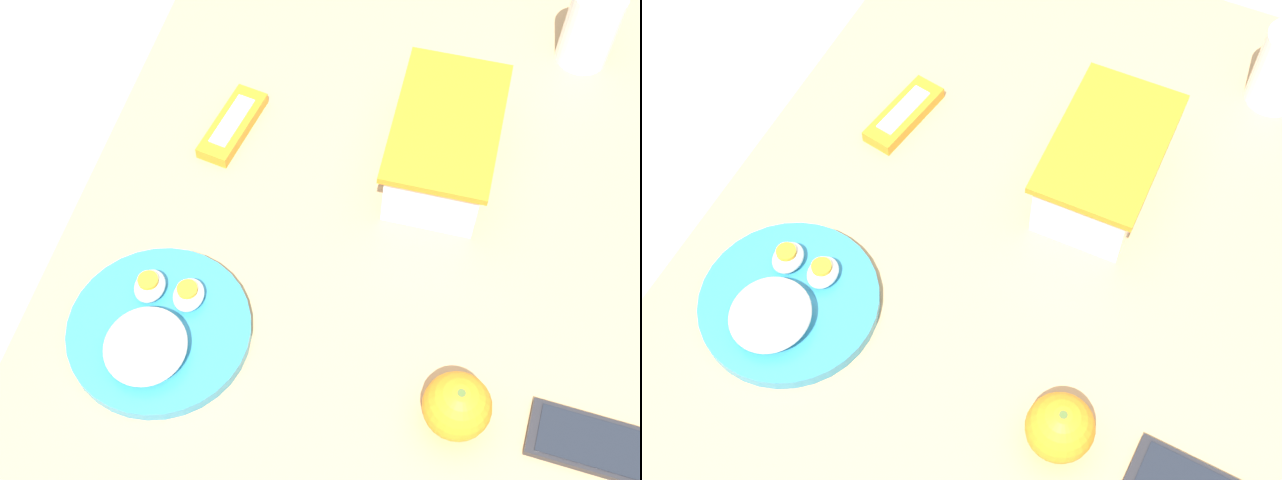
{
  "view_description": "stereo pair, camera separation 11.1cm",
  "coord_description": "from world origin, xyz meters",
  "views": [
    {
      "loc": [
        0.62,
        0.09,
        1.73
      ],
      "look_at": [
        0.06,
        -0.06,
        0.79
      ],
      "focal_mm": 50.0,
      "sensor_mm": 36.0,
      "label": 1
    },
    {
      "loc": [
        0.59,
        0.19,
        1.73
      ],
      "look_at": [
        0.06,
        -0.06,
        0.79
      ],
      "focal_mm": 50.0,
      "sensor_mm": 36.0,
      "label": 2
    }
  ],
  "objects": [
    {
      "name": "candy_bar",
      "position": [
        -0.11,
        -0.22,
        0.77
      ],
      "size": [
        0.14,
        0.07,
        0.02
      ],
      "color": "orange",
      "rests_on": "table"
    },
    {
      "name": "rice_plate",
      "position": [
        0.22,
        -0.22,
        0.78
      ],
      "size": [
        0.22,
        0.22,
        0.06
      ],
      "color": "teal",
      "rests_on": "table"
    },
    {
      "name": "table",
      "position": [
        0.0,
        0.0,
        0.66
      ],
      "size": [
        1.06,
        0.77,
        0.76
      ],
      "color": "tan",
      "rests_on": "ground_plane"
    },
    {
      "name": "food_container",
      "position": [
        -0.12,
        0.07,
        0.8
      ],
      "size": [
        0.22,
        0.14,
        0.1
      ],
      "color": "white",
      "rests_on": "table"
    },
    {
      "name": "orange_fruit",
      "position": [
        0.23,
        0.14,
        0.8
      ],
      "size": [
        0.08,
        0.08,
        0.08
      ],
      "color": "orange",
      "rests_on": "table"
    },
    {
      "name": "ground_plane",
      "position": [
        0.0,
        0.0,
        0.0
      ],
      "size": [
        10.0,
        10.0,
        0.0
      ],
      "primitive_type": "plane",
      "color": "#B2A899"
    }
  ]
}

